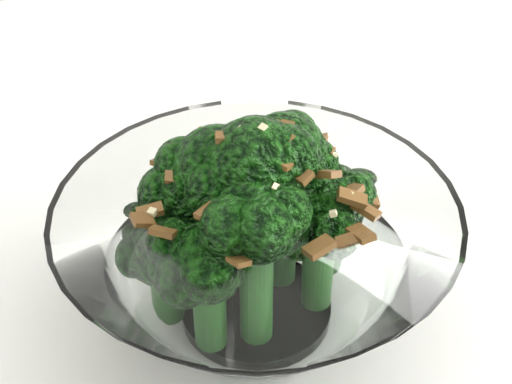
{
  "coord_description": "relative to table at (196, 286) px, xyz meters",
  "views": [
    {
      "loc": [
        -0.07,
        -0.4,
        1.09
      ],
      "look_at": [
        -0.06,
        -0.08,
        0.84
      ],
      "focal_mm": 55.0,
      "sensor_mm": 36.0,
      "label": 1
    }
  ],
  "objects": [
    {
      "name": "table",
      "position": [
        0.0,
        0.0,
        0.0
      ],
      "size": [
        1.42,
        1.21,
        0.75
      ],
      "color": "white",
      "rests_on": "ground"
    },
    {
      "name": "broccoli_dish",
      "position": [
        0.04,
        -0.09,
        0.12
      ],
      "size": [
        0.22,
        0.22,
        0.13
      ],
      "color": "white",
      "rests_on": "table"
    }
  ]
}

